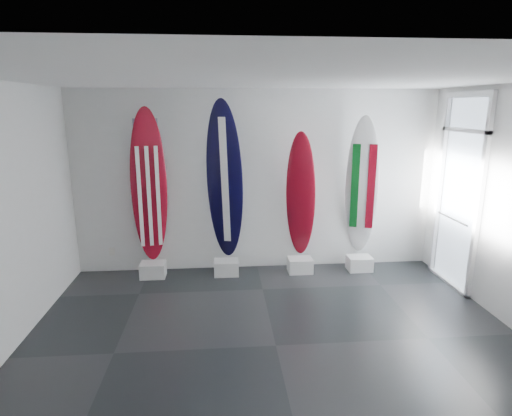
{
  "coord_description": "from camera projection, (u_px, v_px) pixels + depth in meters",
  "views": [
    {
      "loc": [
        -0.6,
        -4.3,
        2.72
      ],
      "look_at": [
        -0.11,
        1.4,
        1.32
      ],
      "focal_mm": 29.2,
      "sensor_mm": 36.0,
      "label": 1
    }
  ],
  "objects": [
    {
      "name": "floor",
      "position": [
        276.0,
        346.0,
        4.86
      ],
      "size": [
        6.0,
        6.0,
        0.0
      ],
      "primitive_type": "plane",
      "color": "black",
      "rests_on": "ground"
    },
    {
      "name": "ceiling",
      "position": [
        279.0,
        77.0,
        4.15
      ],
      "size": [
        6.0,
        6.0,
        0.0
      ],
      "primitive_type": "plane",
      "rotation": [
        3.14,
        0.0,
        0.0
      ],
      "color": "white",
      "rests_on": "wall_back"
    },
    {
      "name": "wall_back",
      "position": [
        257.0,
        182.0,
        6.92
      ],
      "size": [
        6.0,
        0.0,
        6.0
      ],
      "primitive_type": "plane",
      "rotation": [
        1.57,
        0.0,
        0.0
      ],
      "color": "silver",
      "rests_on": "ground"
    },
    {
      "name": "wall_front",
      "position": [
        345.0,
        357.0,
        2.08
      ],
      "size": [
        6.0,
        0.0,
        6.0
      ],
      "primitive_type": "plane",
      "rotation": [
        -1.57,
        0.0,
        0.0
      ],
      "color": "silver",
      "rests_on": "ground"
    },
    {
      "name": "display_block_usa",
      "position": [
        153.0,
        270.0,
        6.8
      ],
      "size": [
        0.4,
        0.3,
        0.24
      ],
      "primitive_type": "cube",
      "color": "silver",
      "rests_on": "floor"
    },
    {
      "name": "surfboard_usa",
      "position": [
        149.0,
        187.0,
        6.57
      ],
      "size": [
        0.59,
        0.32,
        2.49
      ],
      "primitive_type": "ellipsoid",
      "rotation": [
        0.05,
        0.0,
        0.21
      ],
      "color": "maroon",
      "rests_on": "display_block_usa"
    },
    {
      "name": "display_block_navy",
      "position": [
        226.0,
        267.0,
        6.9
      ],
      "size": [
        0.4,
        0.3,
        0.24
      ],
      "primitive_type": "cube",
      "color": "silver",
      "rests_on": "floor"
    },
    {
      "name": "surfboard_navy",
      "position": [
        225.0,
        182.0,
        6.65
      ],
      "size": [
        0.67,
        0.53,
        2.61
      ],
      "primitive_type": "ellipsoid",
      "rotation": [
        0.12,
        0.0,
        -0.27
      ],
      "color": "black",
      "rests_on": "display_block_navy"
    },
    {
      "name": "display_block_swiss",
      "position": [
        300.0,
        265.0,
        7.0
      ],
      "size": [
        0.4,
        0.3,
        0.24
      ],
      "primitive_type": "cube",
      "color": "silver",
      "rests_on": "floor"
    },
    {
      "name": "surfboard_swiss",
      "position": [
        301.0,
        196.0,
        6.82
      ],
      "size": [
        0.58,
        0.52,
        2.12
      ],
      "primitive_type": "ellipsoid",
      "rotation": [
        0.14,
        0.0,
        -0.31
      ],
      "color": "maroon",
      "rests_on": "display_block_swiss"
    },
    {
      "name": "display_block_italy",
      "position": [
        359.0,
        263.0,
        7.08
      ],
      "size": [
        0.4,
        0.3,
        0.24
      ],
      "primitive_type": "cube",
      "color": "silver",
      "rests_on": "floor"
    },
    {
      "name": "surfboard_italy",
      "position": [
        362.0,
        187.0,
        6.87
      ],
      "size": [
        0.67,
        0.63,
        2.37
      ],
      "primitive_type": "ellipsoid",
      "rotation": [
        0.16,
        0.0,
        -0.36
      ],
      "color": "white",
      "rests_on": "display_block_italy"
    },
    {
      "name": "wall_outlet",
      "position": [
        112.0,
        252.0,
        6.97
      ],
      "size": [
        0.09,
        0.02,
        0.13
      ],
      "primitive_type": "cube",
      "color": "silver",
      "rests_on": "wall_back"
    },
    {
      "name": "glass_door",
      "position": [
        459.0,
        195.0,
        6.27
      ],
      "size": [
        0.12,
        1.16,
        2.85
      ],
      "primitive_type": null,
      "color": "white",
      "rests_on": "floor"
    }
  ]
}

